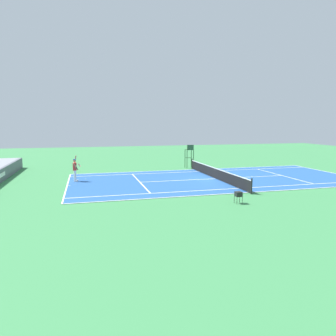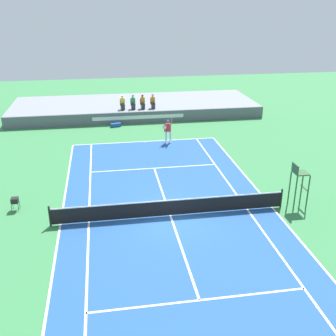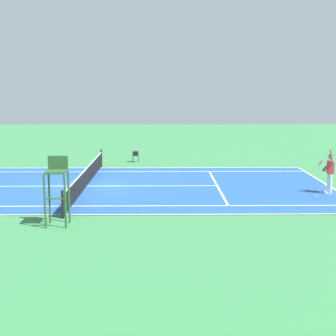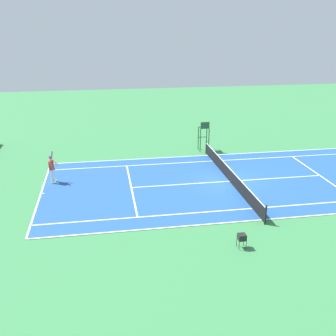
{
  "view_description": "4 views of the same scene",
  "coord_description": "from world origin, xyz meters",
  "px_view_note": "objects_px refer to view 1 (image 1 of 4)",
  "views": [
    {
      "loc": [
        -24.0,
        10.45,
        4.61
      ],
      "look_at": [
        0.52,
        3.97,
        1.0
      ],
      "focal_mm": 33.42,
      "sensor_mm": 36.0,
      "label": 1
    },
    {
      "loc": [
        -3.07,
        -17.96,
        10.25
      ],
      "look_at": [
        0.52,
        3.97,
        1.0
      ],
      "focal_mm": 43.44,
      "sensor_mm": 36.0,
      "label": 2
    },
    {
      "loc": [
        23.91,
        3.69,
        4.88
      ],
      "look_at": [
        0.52,
        3.97,
        1.0
      ],
      "focal_mm": 53.1,
      "sensor_mm": 36.0,
      "label": 3
    },
    {
      "loc": [
        -23.07,
        7.95,
        9.75
      ],
      "look_at": [
        0.52,
        3.97,
        1.0
      ],
      "focal_mm": 42.48,
      "sensor_mm": 36.0,
      "label": 4
    }
  ],
  "objects_px": {
    "tennis_player": "(75,169)",
    "umpire_chair": "(189,153)",
    "tennis_ball": "(86,179)",
    "ball_hopper": "(238,194)"
  },
  "relations": [
    {
      "from": "tennis_ball",
      "to": "ball_hopper",
      "type": "relative_size",
      "value": 0.1
    },
    {
      "from": "tennis_ball",
      "to": "umpire_chair",
      "type": "distance_m",
      "value": 11.47
    },
    {
      "from": "tennis_ball",
      "to": "umpire_chair",
      "type": "xyz_separation_m",
      "value": [
        4.32,
        -10.52,
        1.52
      ]
    },
    {
      "from": "umpire_chair",
      "to": "ball_hopper",
      "type": "height_order",
      "value": "umpire_chair"
    },
    {
      "from": "ball_hopper",
      "to": "umpire_chair",
      "type": "bearing_deg",
      "value": -7.63
    },
    {
      "from": "tennis_ball",
      "to": "umpire_chair",
      "type": "bearing_deg",
      "value": -67.67
    },
    {
      "from": "tennis_player",
      "to": "umpire_chair",
      "type": "bearing_deg",
      "value": -65.96
    },
    {
      "from": "tennis_player",
      "to": "ball_hopper",
      "type": "height_order",
      "value": "tennis_player"
    },
    {
      "from": "tennis_player",
      "to": "ball_hopper",
      "type": "xyz_separation_m",
      "value": [
        -9.65,
        -9.36,
        -0.42
      ]
    },
    {
      "from": "ball_hopper",
      "to": "tennis_player",
      "type": "bearing_deg",
      "value": 44.13
    }
  ]
}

